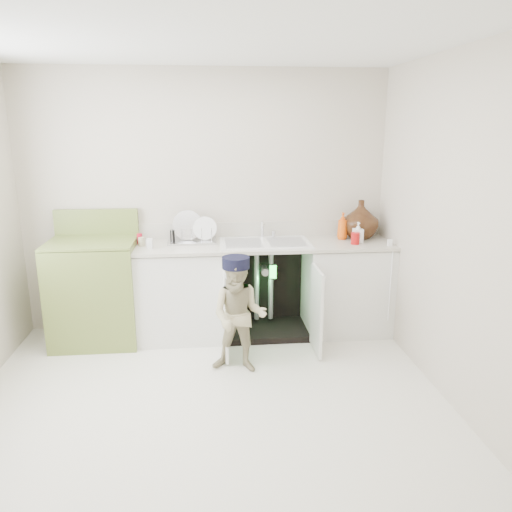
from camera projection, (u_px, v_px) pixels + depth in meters
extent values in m
plane|color=silver|center=(210.00, 399.00, 3.72)|extent=(3.50, 3.50, 0.00)
cube|color=beige|center=(206.00, 202.00, 4.84)|extent=(3.50, 2.50, 0.02)
cube|color=beige|center=(207.00, 318.00, 1.95)|extent=(3.50, 2.50, 0.02)
cube|color=beige|center=(451.00, 230.00, 3.57)|extent=(2.50, 3.00, 0.02)
plane|color=white|center=(201.00, 38.00, 3.08)|extent=(3.50, 3.50, 0.00)
cube|color=white|center=(181.00, 293.00, 4.74)|extent=(0.80, 0.60, 0.86)
cube|color=white|center=(346.00, 288.00, 4.89)|extent=(0.80, 0.60, 0.86)
cube|color=black|center=(262.00, 282.00, 5.07)|extent=(0.80, 0.06, 0.86)
cube|color=black|center=(265.00, 329.00, 4.92)|extent=(0.80, 0.60, 0.06)
cylinder|color=gray|center=(257.00, 286.00, 4.90)|extent=(0.05, 0.05, 0.70)
cylinder|color=gray|center=(271.00, 285.00, 4.91)|extent=(0.05, 0.05, 0.70)
cylinder|color=gray|center=(264.00, 270.00, 4.81)|extent=(0.07, 0.18, 0.07)
cube|color=white|center=(226.00, 314.00, 4.30)|extent=(0.03, 0.40, 0.76)
cube|color=white|center=(317.00, 311.00, 4.38)|extent=(0.02, 0.40, 0.76)
cube|color=beige|center=(265.00, 245.00, 4.70)|extent=(2.44, 0.64, 0.03)
cube|color=beige|center=(262.00, 229.00, 4.95)|extent=(2.44, 0.02, 0.15)
cube|color=white|center=(265.00, 244.00, 4.70)|extent=(0.85, 0.55, 0.02)
cube|color=gray|center=(243.00, 243.00, 4.67)|extent=(0.34, 0.40, 0.01)
cube|color=gray|center=(287.00, 242.00, 4.71)|extent=(0.34, 0.40, 0.01)
cylinder|color=silver|center=(263.00, 229.00, 4.88)|extent=(0.03, 0.03, 0.17)
cylinder|color=silver|center=(263.00, 223.00, 4.81)|extent=(0.02, 0.14, 0.02)
cylinder|color=silver|center=(274.00, 234.00, 4.91)|extent=(0.04, 0.04, 0.06)
cylinder|color=white|center=(390.00, 285.00, 4.59)|extent=(0.01, 0.01, 0.70)
cube|color=white|center=(390.00, 243.00, 4.58)|extent=(0.04, 0.02, 0.06)
cube|color=silver|center=(192.00, 241.00, 4.74)|extent=(0.46, 0.30, 0.02)
cylinder|color=silver|center=(188.00, 232.00, 4.74)|extent=(0.28, 0.10, 0.27)
cylinder|color=white|center=(205.00, 233.00, 4.74)|extent=(0.22, 0.06, 0.22)
cylinder|color=silver|center=(172.00, 236.00, 4.61)|extent=(0.01, 0.01, 0.13)
cylinder|color=silver|center=(182.00, 236.00, 4.62)|extent=(0.01, 0.01, 0.13)
cylinder|color=silver|center=(192.00, 235.00, 4.63)|extent=(0.01, 0.01, 0.13)
cylinder|color=silver|center=(202.00, 235.00, 4.63)|extent=(0.01, 0.01, 0.13)
cylinder|color=silver|center=(212.00, 235.00, 4.64)|extent=(0.01, 0.01, 0.13)
imported|color=#4B2B15|center=(360.00, 219.00, 4.87)|extent=(0.36, 0.36, 0.37)
imported|color=#E4540C|center=(343.00, 226.00, 4.83)|extent=(0.10, 0.10, 0.26)
imported|color=white|center=(358.00, 232.00, 4.70)|extent=(0.09, 0.09, 0.20)
cylinder|color=#B90F10|center=(355.00, 238.00, 4.64)|extent=(0.08, 0.08, 0.11)
cylinder|color=red|center=(140.00, 239.00, 4.65)|extent=(0.05, 0.05, 0.10)
cylinder|color=tan|center=(142.00, 242.00, 4.57)|extent=(0.06, 0.06, 0.08)
cylinder|color=black|center=(173.00, 236.00, 4.71)|extent=(0.04, 0.04, 0.12)
cube|color=silver|center=(150.00, 244.00, 4.49)|extent=(0.05, 0.05, 0.09)
cube|color=olive|center=(96.00, 293.00, 4.63)|extent=(0.78, 0.65, 0.94)
cube|color=olive|center=(91.00, 242.00, 4.50)|extent=(0.78, 0.65, 0.02)
cube|color=olive|center=(97.00, 222.00, 4.75)|extent=(0.78, 0.06, 0.25)
cylinder|color=black|center=(64.00, 247.00, 4.33)|extent=(0.17, 0.17, 0.02)
cylinder|color=silver|center=(64.00, 246.00, 4.33)|extent=(0.20, 0.20, 0.01)
cylinder|color=black|center=(74.00, 239.00, 4.64)|extent=(0.17, 0.17, 0.02)
cylinder|color=silver|center=(73.00, 238.00, 4.64)|extent=(0.20, 0.20, 0.01)
cylinder|color=black|center=(110.00, 246.00, 4.37)|extent=(0.17, 0.17, 0.02)
cylinder|color=silver|center=(110.00, 245.00, 4.37)|extent=(0.20, 0.20, 0.01)
cylinder|color=black|center=(116.00, 238.00, 4.68)|extent=(0.17, 0.17, 0.02)
cylinder|color=silver|center=(116.00, 237.00, 4.68)|extent=(0.20, 0.20, 0.01)
imported|color=#C0B68A|center=(239.00, 316.00, 4.04)|extent=(0.54, 0.46, 0.95)
cylinder|color=black|center=(239.00, 263.00, 3.93)|extent=(0.27, 0.27, 0.09)
cube|color=black|center=(241.00, 264.00, 4.03)|extent=(0.19, 0.13, 0.01)
cube|color=black|center=(273.00, 272.00, 4.42)|extent=(0.07, 0.01, 0.14)
cube|color=#26F23F|center=(273.00, 272.00, 4.41)|extent=(0.06, 0.00, 0.12)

